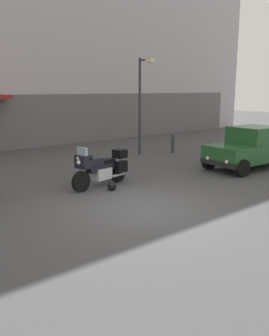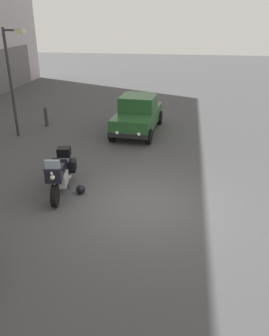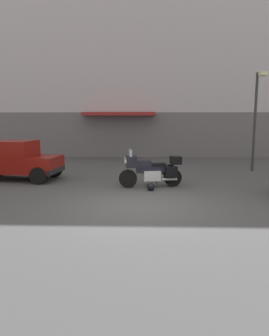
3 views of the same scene
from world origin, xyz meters
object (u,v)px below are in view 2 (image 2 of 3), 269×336
(motorcycle, at_px, (60,173))
(helmet, at_px, (81,189))
(car_hatchback_near, at_px, (138,114))
(bollard_curbside, at_px, (46,116))
(streetlamp_curbside, at_px, (13,72))

(motorcycle, height_order, helmet, motorcycle)
(car_hatchback_near, xyz_separation_m, bollard_curbside, (0.18, 4.44, -0.31))
(helmet, height_order, car_hatchback_near, car_hatchback_near)
(helmet, distance_m, bollard_curbside, 7.29)
(motorcycle, height_order, car_hatchback_near, car_hatchback_near)
(motorcycle, bearing_deg, streetlamp_curbside, -152.66)
(helmet, xyz_separation_m, bollard_curbside, (6.32, 3.60, 0.36))
(streetlamp_curbside, distance_m, bollard_curbside, 2.76)
(bollard_curbside, bearing_deg, streetlamp_curbside, 159.49)
(motorcycle, xyz_separation_m, helmet, (-0.04, -0.62, -0.48))
(motorcycle, xyz_separation_m, streetlamp_curbside, (4.76, 3.55, 2.11))
(car_hatchback_near, distance_m, streetlamp_curbside, 5.53)
(bollard_curbside, bearing_deg, helmet, -150.33)
(streetlamp_curbside, bearing_deg, motorcycle, -143.30)
(car_hatchback_near, xyz_separation_m, streetlamp_curbside, (-1.34, 5.01, 1.93))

